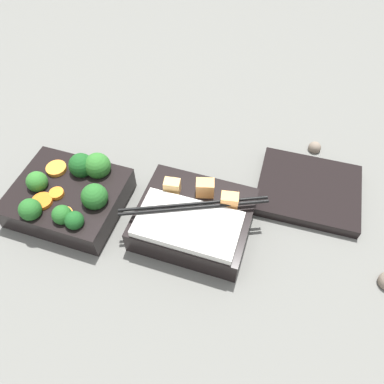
{
  "coord_description": "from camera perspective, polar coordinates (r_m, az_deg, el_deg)",
  "views": [
    {
      "loc": [
        0.2,
        -0.28,
        0.51
      ],
      "look_at": [
        0.09,
        0.06,
        0.04
      ],
      "focal_mm": 35.0,
      "sensor_mm": 36.0,
      "label": 1
    }
  ],
  "objects": [
    {
      "name": "bento_tray_rice",
      "position": [
        0.58,
        0.23,
        -4.14
      ],
      "size": [
        0.21,
        0.15,
        0.07
      ],
      "color": "black",
      "rests_on": "ground_plane"
    },
    {
      "name": "ground_plane",
      "position": [
        0.61,
        -9.76,
        -4.87
      ],
      "size": [
        3.0,
        3.0,
        0.0
      ],
      "primitive_type": "plane",
      "color": "slate"
    },
    {
      "name": "bento_tray_vegetable",
      "position": [
        0.63,
        -18.07,
        -0.39
      ],
      "size": [
        0.17,
        0.15,
        0.08
      ],
      "color": "black",
      "rests_on": "ground_plane"
    },
    {
      "name": "bento_lid",
      "position": [
        0.67,
        17.31,
        0.34
      ],
      "size": [
        0.17,
        0.15,
        0.02
      ],
      "primitive_type": "cube",
      "rotation": [
        0.0,
        0.0,
        0.03
      ],
      "color": "black",
      "rests_on": "ground_plane"
    },
    {
      "name": "pebble_1",
      "position": [
        0.74,
        18.17,
        6.44
      ],
      "size": [
        0.02,
        0.02,
        0.02
      ],
      "primitive_type": "sphere",
      "color": "#7A6B5B",
      "rests_on": "ground_plane"
    }
  ]
}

